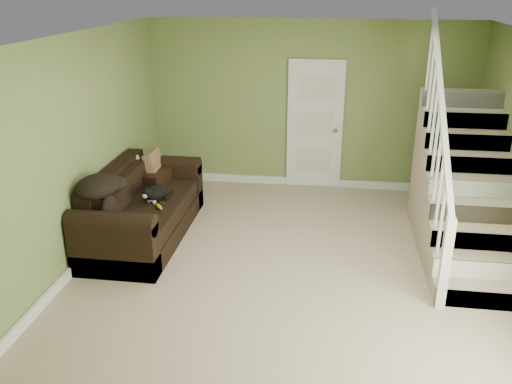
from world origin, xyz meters
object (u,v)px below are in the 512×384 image
(side_table, at_px, (148,192))
(banana, at_px, (159,207))
(cat, at_px, (156,193))
(sofa, at_px, (141,211))

(side_table, height_order, banana, side_table)
(cat, bearing_deg, banana, -46.97)
(sofa, relative_size, banana, 12.58)
(banana, bearing_deg, side_table, 79.06)
(cat, bearing_deg, side_table, 135.55)
(sofa, height_order, side_table, sofa)
(sofa, bearing_deg, cat, 11.10)
(side_table, xyz_separation_m, cat, (0.34, -0.65, 0.25))
(sofa, height_order, cat, sofa)
(side_table, height_order, cat, side_table)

